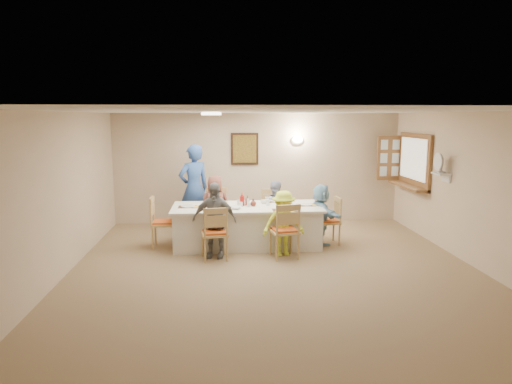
{
  "coord_description": "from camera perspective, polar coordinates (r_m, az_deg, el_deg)",
  "views": [
    {
      "loc": [
        -0.83,
        -6.84,
        2.42
      ],
      "look_at": [
        -0.2,
        1.4,
        1.05
      ],
      "focal_mm": 32.0,
      "sensor_mm": 36.0,
      "label": 1
    }
  ],
  "objects": [
    {
      "name": "plate_br",
      "position": [
        9.02,
        2.51,
        -1.12
      ],
      "size": [
        0.24,
        0.24,
        0.01
      ],
      "primitive_type": "cylinder",
      "color": "white",
      "rests_on": "dining_table"
    },
    {
      "name": "plate_fr",
      "position": [
        8.2,
        3.2,
        -2.18
      ],
      "size": [
        0.22,
        0.22,
        0.01
      ],
      "primitive_type": "cylinder",
      "color": "white",
      "rests_on": "dining_table"
    },
    {
      "name": "hatch_sill",
      "position": [
        10.14,
        18.42,
        0.73
      ],
      "size": [
        0.3,
        1.5,
        0.05
      ],
      "primitive_type": "cube",
      "color": "brown",
      "rests_on": "room_walls"
    },
    {
      "name": "diner_front_right",
      "position": [
        7.99,
        3.44,
        -3.93
      ],
      "size": [
        0.87,
        0.65,
        1.15
      ],
      "primitive_type": "imported",
      "rotation": [
        0.0,
        0.0,
        0.15
      ],
      "color": "#DEF33A",
      "rests_on": "ground"
    },
    {
      "name": "plate_le",
      "position": [
        8.57,
        -8.52,
        -1.77
      ],
      "size": [
        0.26,
        0.26,
        0.02
      ],
      "primitive_type": "cylinder",
      "color": "white",
      "rests_on": "dining_table"
    },
    {
      "name": "bowl_a",
      "position": [
        8.29,
        -2.51,
        -1.97
      ],
      "size": [
        0.34,
        0.34,
        0.05
      ],
      "primitive_type": "imported",
      "rotation": [
        0.0,
        0.0,
        -0.43
      ],
      "color": "white",
      "rests_on": "dining_table"
    },
    {
      "name": "desk_fan",
      "position": [
        8.86,
        22.03,
        3.09
      ],
      "size": [
        0.3,
        0.3,
        0.28
      ],
      "primitive_type": null,
      "color": "#A5A5A8",
      "rests_on": "fan_shelf"
    },
    {
      "name": "dining_table",
      "position": [
        8.64,
        -1.14,
        -4.24
      ],
      "size": [
        2.79,
        1.18,
        0.76
      ],
      "primitive_type": "cube",
      "color": "silver",
      "rests_on": "ground"
    },
    {
      "name": "chair_left_end",
      "position": [
        8.67,
        -11.44,
        -3.69
      ],
      "size": [
        0.46,
        0.46,
        0.96
      ],
      "primitive_type": null,
      "rotation": [
        0.0,
        0.0,
        1.57
      ],
      "color": "tan",
      "rests_on": "ground"
    },
    {
      "name": "bowl_b",
      "position": [
        8.86,
        1.19,
        -1.2
      ],
      "size": [
        0.27,
        0.27,
        0.06
      ],
      "primitive_type": "imported",
      "rotation": [
        0.0,
        0.0,
        0.21
      ],
      "color": "white",
      "rests_on": "dining_table"
    },
    {
      "name": "plate_bl",
      "position": [
        8.96,
        -5.14,
        -1.22
      ],
      "size": [
        0.23,
        0.23,
        0.01
      ],
      "primitive_type": "cylinder",
      "color": "white",
      "rests_on": "dining_table"
    },
    {
      "name": "placemat_bl",
      "position": [
        8.96,
        -5.14,
        -1.28
      ],
      "size": [
        0.37,
        0.27,
        0.01
      ],
      "primitive_type": "cube",
      "color": "#472B19",
      "rests_on": "dining_table"
    },
    {
      "name": "diner_back_right",
      "position": [
        9.31,
        2.31,
        -2.06
      ],
      "size": [
        0.69,
        0.61,
        1.14
      ],
      "primitive_type": "imported",
      "rotation": [
        0.0,
        0.0,
        2.98
      ],
      "color": "#9DA3C1",
      "rests_on": "ground"
    },
    {
      "name": "shutter_door",
      "position": [
        10.73,
        16.32,
        4.11
      ],
      "size": [
        0.55,
        0.04,
        1.0
      ],
      "primitive_type": "cube",
      "color": "brown",
      "rests_on": "room_walls"
    },
    {
      "name": "napkin_bl",
      "position": [
        8.91,
        -3.98,
        -1.28
      ],
      "size": [
        0.13,
        0.13,
        0.01
      ],
      "primitive_type": "cube",
      "color": "yellow",
      "rests_on": "dining_table"
    },
    {
      "name": "chair_right_end",
      "position": [
        8.85,
        8.95,
        -3.53
      ],
      "size": [
        0.47,
        0.47,
        0.91
      ],
      "primitive_type": null,
      "rotation": [
        0.0,
        0.0,
        -1.5
      ],
      "color": "tan",
      "rests_on": "ground"
    },
    {
      "name": "placemat_br",
      "position": [
        9.02,
        2.5,
        -1.18
      ],
      "size": [
        0.33,
        0.24,
        0.01
      ],
      "primitive_type": "cube",
      "color": "#472B19",
      "rests_on": "dining_table"
    },
    {
      "name": "teacup_a",
      "position": [
        8.25,
        -6.81,
        -1.93
      ],
      "size": [
        0.2,
        0.2,
        0.09
      ],
      "primitive_type": "imported",
      "rotation": [
        0.0,
        0.0,
        0.34
      ],
      "color": "white",
      "rests_on": "dining_table"
    },
    {
      "name": "napkin_fl",
      "position": [
        8.09,
        -3.94,
        -2.38
      ],
      "size": [
        0.14,
        0.14,
        0.01
      ],
      "primitive_type": "cube",
      "color": "yellow",
      "rests_on": "dining_table"
    },
    {
      "name": "teacup_b",
      "position": [
        9.08,
        1.41,
        -0.87
      ],
      "size": [
        0.13,
        0.13,
        0.08
      ],
      "primitive_type": "imported",
      "rotation": [
        0.0,
        0.0,
        -0.25
      ],
      "color": "white",
      "rests_on": "dining_table"
    },
    {
      "name": "condiment_brown",
      "position": [
        8.63,
        -1.07,
        -1.06
      ],
      "size": [
        0.1,
        0.1,
        0.18
      ],
      "primitive_type": "imported",
      "rotation": [
        0.0,
        0.0,
        -0.09
      ],
      "color": "#5D2219",
      "rests_on": "dining_table"
    },
    {
      "name": "condiment_malt",
      "position": [
        8.54,
        -0.35,
        -1.31
      ],
      "size": [
        0.11,
        0.11,
        0.14
      ],
      "primitive_type": "imported",
      "rotation": [
        0.0,
        0.0,
        -0.02
      ],
      "color": "#5D2219",
      "rests_on": "dining_table"
    },
    {
      "name": "napkin_br",
      "position": [
        9.0,
        3.68,
        -1.18
      ],
      "size": [
        0.15,
        0.15,
        0.01
      ],
      "primitive_type": "cube",
      "color": "yellow",
      "rests_on": "dining_table"
    },
    {
      "name": "placemat_fl",
      "position": [
        8.14,
        -5.21,
        -2.37
      ],
      "size": [
        0.34,
        0.25,
        0.01
      ],
      "primitive_type": "cube",
      "color": "#472B19",
      "rests_on": "dining_table"
    },
    {
      "name": "diner_front_left",
      "position": [
        7.9,
        -5.22,
        -3.5
      ],
      "size": [
        0.89,
        0.61,
        1.32
      ],
      "primitive_type": "imported",
      "rotation": [
        0.0,
        0.0,
        -0.19
      ],
      "color": "gray",
      "rests_on": "ground"
    },
    {
      "name": "placemat_le",
      "position": [
        8.57,
        -8.52,
        -1.84
      ],
      "size": [
        0.35,
        0.26,
        0.01
      ],
      "primitive_type": "cube",
      "color": "#472B19",
      "rests_on": "dining_table"
    },
    {
      "name": "wall_picture",
      "position": [
        10.34,
        -1.43,
        5.41
      ],
      "size": [
        0.62,
        0.05,
        0.72
      ],
      "color": "black",
      "rests_on": "room_walls"
    },
    {
      "name": "placemat_re",
      "position": [
        8.69,
        6.24,
        -1.63
      ],
      "size": [
        0.34,
        0.25,
        0.01
      ],
      "primitive_type": "cube",
      "color": "#472B19",
      "rests_on": "dining_table"
    },
    {
      "name": "napkin_le",
      "position": [
        8.51,
        -7.33,
        -1.84
      ],
      "size": [
        0.15,
        0.15,
        0.01
      ],
      "primitive_type": "cube",
      "color": "yellow",
      "rests_on": "dining_table"
    },
    {
      "name": "fan_shelf",
      "position": [
        8.89,
        22.14,
        2.13
      ],
      "size": [
        0.22,
        0.36,
        0.03
      ],
      "primitive_type": "cube",
      "color": "white",
      "rests_on": "room_walls"
    },
    {
      "name": "chair_front_left",
      "position": [
        7.83,
        -5.22,
        -5.04
      ],
      "size": [
        0.51,
        0.51,
        0.94
      ],
      "primitive_type": null,
      "rotation": [
        0.0,
        0.0,
        3.29
      ],
      "color": "tan",
      "rests_on": "ground"
    },
    {
      "name": "diner_back_left",
      "position": [
        9.24,
        -5.11,
        -1.78
      ],
      "size": [
        0.7,
        0.53,
        1.27
      ],
      "primitive_type": "imported",
      "rotation": [
        0.0,
        0.0,
        3.25
      ],
      "color": "brown",
      "rests_on": "ground"
    },
    {
      "name": "room_walls",
      "position": [
        6.95,
        2.53,
        1.92
      ],
      "size": [
        7.0,
        7.0,
        7.0
      ],
      "color": "#C4AD8D",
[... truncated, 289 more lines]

